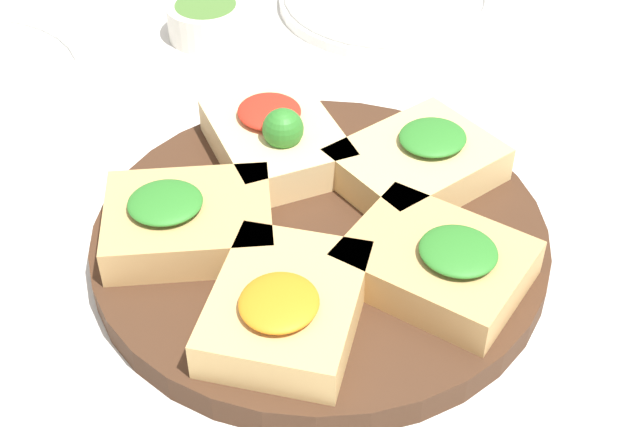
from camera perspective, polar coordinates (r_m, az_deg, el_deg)
name	(u,v)px	position (r m, az deg, el deg)	size (l,w,h in m)	color
ground_plane	(320,250)	(0.62, 0.00, -2.35)	(3.00, 3.00, 0.00)	silver
serving_board	(320,239)	(0.61, 0.00, -1.66)	(0.31, 0.31, 0.02)	#422819
focaccia_slice_0	(187,220)	(0.59, -8.50, -0.43)	(0.13, 0.11, 0.04)	tan
focaccia_slice_1	(285,306)	(0.53, -2.23, -5.96)	(0.13, 0.14, 0.04)	tan
focaccia_slice_2	(438,263)	(0.56, 7.54, -3.13)	(0.13, 0.14, 0.04)	tan
focaccia_slice_3	(418,162)	(0.64, 6.28, 3.27)	(0.13, 0.11, 0.04)	#DBB775
focaccia_slice_4	(274,139)	(0.66, -2.95, 4.81)	(0.09, 0.11, 0.05)	#E5C689
dipping_bowl	(207,19)	(0.85, -7.27, 12.23)	(0.07, 0.07, 0.03)	silver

